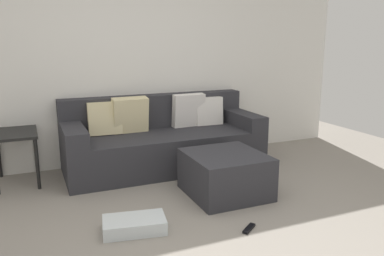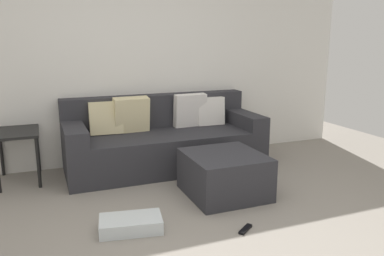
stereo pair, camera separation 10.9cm
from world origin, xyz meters
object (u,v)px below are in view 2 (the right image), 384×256
object	(u,v)px
couch_sectional	(163,140)
ottoman	(224,174)
remote_near_ottoman	(245,229)
storage_bin	(131,224)
side_table	(17,139)

from	to	relation	value
couch_sectional	ottoman	world-z (taller)	couch_sectional
ottoman	remote_near_ottoman	xyz separation A→B (m)	(-0.18, -0.77, -0.20)
storage_bin	ottoman	bearing A→B (deg)	21.08
couch_sectional	side_table	bearing A→B (deg)	176.96
ottoman	side_table	xyz separation A→B (m)	(-1.95, 1.19, 0.28)
side_table	ottoman	bearing A→B (deg)	-31.40
couch_sectional	storage_bin	size ratio (longest dim) A/B	4.64
couch_sectional	remote_near_ottoman	xyz separation A→B (m)	(0.12, -1.87, -0.32)
ottoman	side_table	world-z (taller)	side_table
side_table	storage_bin	bearing A→B (deg)	-61.09
couch_sectional	side_table	distance (m)	1.66
couch_sectional	storage_bin	xyz separation A→B (m)	(-0.77, -1.51, -0.28)
couch_sectional	side_table	size ratio (longest dim) A/B	3.76
side_table	remote_near_ottoman	size ratio (longest dim) A/B	3.49
storage_bin	remote_near_ottoman	size ratio (longest dim) A/B	2.83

